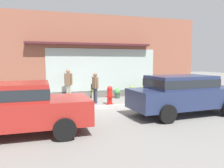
% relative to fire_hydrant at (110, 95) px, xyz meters
% --- Properties ---
extents(ground_plane, '(60.00, 60.00, 0.00)m').
position_rel_fire_hydrant_xyz_m(ground_plane, '(-0.47, -0.51, -0.47)').
color(ground_plane, gray).
extents(curb_strip, '(14.00, 0.24, 0.12)m').
position_rel_fire_hydrant_xyz_m(curb_strip, '(-0.47, -0.71, -0.41)').
color(curb_strip, '#B2B2AD').
rests_on(curb_strip, ground_plane).
extents(storefront, '(14.00, 0.81, 4.94)m').
position_rel_fire_hydrant_xyz_m(storefront, '(-0.45, 2.67, 1.95)').
color(storefront, '#935642').
rests_on(storefront, ground_plane).
extents(fire_hydrant, '(0.43, 0.40, 0.95)m').
position_rel_fire_hydrant_xyz_m(fire_hydrant, '(0.00, 0.00, 0.00)').
color(fire_hydrant, red).
rests_on(fire_hydrant, ground_plane).
extents(pedestrian_with_handbag, '(0.29, 0.68, 1.58)m').
position_rel_fire_hydrant_xyz_m(pedestrian_with_handbag, '(-0.61, 0.63, 0.45)').
color(pedestrian_with_handbag, '#333847').
rests_on(pedestrian_with_handbag, ground_plane).
extents(pedestrian_passerby, '(0.42, 0.33, 1.75)m').
position_rel_fire_hydrant_xyz_m(pedestrian_passerby, '(-1.85, 1.82, 0.57)').
color(pedestrian_passerby, '#9E9384').
rests_on(pedestrian_passerby, ground_plane).
extents(parked_car_navy, '(4.66, 2.18, 1.60)m').
position_rel_fire_hydrant_xyz_m(parked_car_navy, '(2.26, -2.87, 0.45)').
color(parked_car_navy, navy).
rests_on(parked_car_navy, ground_plane).
extents(parked_car_red, '(4.41, 2.03, 1.55)m').
position_rel_fire_hydrant_xyz_m(parked_car_red, '(-4.04, -3.64, 0.41)').
color(parked_car_red, maroon).
rests_on(parked_car_red, ground_plane).
extents(potted_plant_by_entrance, '(0.35, 0.35, 0.49)m').
position_rel_fire_hydrant_xyz_m(potted_plant_by_entrance, '(-3.44, 1.89, -0.21)').
color(potted_plant_by_entrance, '#B7B2A3').
rests_on(potted_plant_by_entrance, ground_plane).
extents(potted_plant_window_left, '(0.54, 0.54, 0.65)m').
position_rel_fire_hydrant_xyz_m(potted_plant_window_left, '(2.77, 1.98, -0.15)').
color(potted_plant_window_left, '#B7B2A3').
rests_on(potted_plant_window_left, ground_plane).
extents(potted_plant_low_front, '(0.28, 0.28, 1.22)m').
position_rel_fire_hydrant_xyz_m(potted_plant_low_front, '(-0.36, 2.12, 0.11)').
color(potted_plant_low_front, '#B7B2A3').
rests_on(potted_plant_low_front, ground_plane).
extents(potted_plant_trailing_edge, '(0.37, 0.37, 1.19)m').
position_rel_fire_hydrant_xyz_m(potted_plant_trailing_edge, '(4.05, 2.09, 0.10)').
color(potted_plant_trailing_edge, '#4C4C51').
rests_on(potted_plant_trailing_edge, ground_plane).
extents(potted_plant_corner_tall, '(0.38, 0.38, 0.59)m').
position_rel_fire_hydrant_xyz_m(potted_plant_corner_tall, '(0.99, 1.82, -0.15)').
color(potted_plant_corner_tall, '#33473D').
rests_on(potted_plant_corner_tall, ground_plane).
extents(potted_plant_window_right, '(0.42, 0.42, 0.69)m').
position_rel_fire_hydrant_xyz_m(potted_plant_window_right, '(1.95, 1.89, -0.12)').
color(potted_plant_window_right, '#33473D').
rests_on(potted_plant_window_right, ground_plane).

